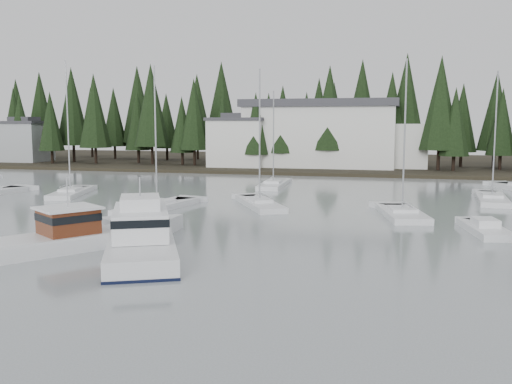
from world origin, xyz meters
TOP-DOWN VIEW (x-y plane):
  - far_shore_land at (0.00, 97.00)m, footprint 240.00×54.00m
  - conifer_treeline at (0.00, 86.00)m, footprint 200.00×22.00m
  - house_west at (-18.00, 79.00)m, footprint 9.54×7.42m
  - house_far_west at (-60.00, 81.00)m, footprint 8.48×7.42m
  - harbor_inn at (-2.96, 82.34)m, footprint 29.50×11.50m
  - lobster_boat_brown at (-12.42, 17.78)m, footprint 8.50×10.23m
  - cabin_cruiser_center at (-6.56, 18.76)m, footprint 8.66×12.58m
  - sailboat_1 at (16.83, 48.20)m, footprint 3.24×9.96m
  - sailboat_2 at (8.29, 36.47)m, footprint 4.68×8.82m
  - sailboat_3 at (-12.92, 35.15)m, footprint 4.56×10.37m
  - sailboat_7 at (-26.01, 42.08)m, footprint 4.89×9.22m
  - sailboat_8 at (-4.49, 39.17)m, footprint 6.91×9.80m
  - sailboat_9 at (-6.86, 55.53)m, footprint 3.12×9.52m
  - runabout_1 at (13.93, 30.69)m, footprint 3.29×6.93m

SIDE VIEW (x-z plane):
  - far_shore_land at x=0.00m, z-range -0.50..0.50m
  - conifer_treeline at x=0.00m, z-range -10.00..10.00m
  - sailboat_9 at x=-6.86m, z-range -5.94..6.06m
  - sailboat_3 at x=-12.92m, z-range -6.50..6.64m
  - sailboat_1 at x=16.83m, z-range -6.51..6.65m
  - sailboat_8 at x=-4.49m, z-range -6.45..6.60m
  - sailboat_2 at x=8.29m, z-range -6.58..6.72m
  - sailboat_7 at x=-26.01m, z-range -7.26..7.44m
  - runabout_1 at x=13.93m, z-range -0.58..0.84m
  - lobster_boat_brown at x=-12.42m, z-range -1.93..3.07m
  - cabin_cruiser_center at x=-6.56m, z-range -1.83..3.39m
  - house_far_west at x=-60.00m, z-range 0.28..8.53m
  - house_west at x=-18.00m, z-range 0.28..9.03m
  - harbor_inn at x=-2.96m, z-range 0.33..11.23m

